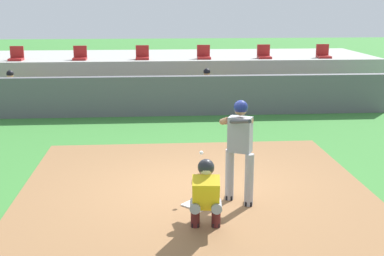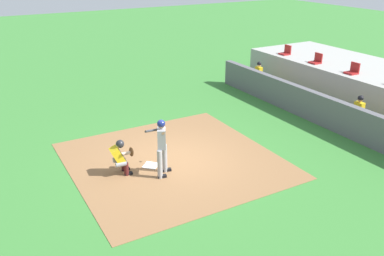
% 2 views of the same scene
% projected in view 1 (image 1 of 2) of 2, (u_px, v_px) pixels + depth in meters
% --- Properties ---
extents(ground_plane, '(80.00, 80.00, 0.00)m').
position_uv_depth(ground_plane, '(195.00, 189.00, 9.66)').
color(ground_plane, '#387A33').
extents(dirt_infield, '(6.40, 6.40, 0.01)m').
position_uv_depth(dirt_infield, '(195.00, 189.00, 9.66)').
color(dirt_infield, olive).
rests_on(dirt_infield, ground).
extents(home_plate, '(0.62, 0.62, 0.02)m').
position_uv_depth(home_plate, '(199.00, 204.00, 8.88)').
color(home_plate, white).
rests_on(home_plate, dirt_infield).
extents(batter_at_plate, '(0.57, 0.89, 1.80)m').
position_uv_depth(batter_at_plate, '(239.00, 145.00, 8.77)').
color(batter_at_plate, '#99999E').
rests_on(batter_at_plate, ground).
extents(catcher_crouched, '(0.51, 1.77, 1.13)m').
position_uv_depth(catcher_crouched, '(205.00, 192.00, 7.81)').
color(catcher_crouched, gray).
rests_on(catcher_crouched, ground).
extents(dugout_wall, '(13.00, 0.30, 1.20)m').
position_uv_depth(dugout_wall, '(177.00, 96.00, 15.81)').
color(dugout_wall, '#59595E').
rests_on(dugout_wall, ground).
extents(dugout_bench, '(11.80, 0.44, 0.45)m').
position_uv_depth(dugout_bench, '(176.00, 102.00, 16.87)').
color(dugout_bench, olive).
rests_on(dugout_bench, ground).
extents(dugout_player_0, '(0.49, 0.70, 1.30)m').
position_uv_depth(dugout_player_0, '(10.00, 91.00, 16.23)').
color(dugout_player_0, '#939399').
rests_on(dugout_player_0, ground).
extents(dugout_player_1, '(0.49, 0.70, 1.30)m').
position_uv_depth(dugout_player_1, '(207.00, 88.00, 16.68)').
color(dugout_player_1, '#939399').
rests_on(dugout_player_1, ground).
extents(stands_platform, '(15.00, 4.40, 1.40)m').
position_uv_depth(stands_platform, '(172.00, 73.00, 20.05)').
color(stands_platform, '#9E9E99').
rests_on(stands_platform, ground).
extents(stadium_seat_0, '(0.46, 0.46, 0.48)m').
position_uv_depth(stadium_seat_0, '(16.00, 56.00, 17.97)').
color(stadium_seat_0, '#A51E1E').
rests_on(stadium_seat_0, stands_platform).
extents(stadium_seat_1, '(0.46, 0.46, 0.48)m').
position_uv_depth(stadium_seat_1, '(80.00, 56.00, 18.14)').
color(stadium_seat_1, '#A51E1E').
rests_on(stadium_seat_1, stands_platform).
extents(stadium_seat_2, '(0.46, 0.46, 0.48)m').
position_uv_depth(stadium_seat_2, '(142.00, 55.00, 18.30)').
color(stadium_seat_2, '#A51E1E').
rests_on(stadium_seat_2, stands_platform).
extents(stadium_seat_3, '(0.46, 0.46, 0.48)m').
position_uv_depth(stadium_seat_3, '(204.00, 55.00, 18.46)').
color(stadium_seat_3, '#A51E1E').
rests_on(stadium_seat_3, stands_platform).
extents(stadium_seat_4, '(0.46, 0.46, 0.48)m').
position_uv_depth(stadium_seat_4, '(264.00, 54.00, 18.62)').
color(stadium_seat_4, '#A51E1E').
rests_on(stadium_seat_4, stands_platform).
extents(stadium_seat_5, '(0.46, 0.46, 0.48)m').
position_uv_depth(stadium_seat_5, '(323.00, 54.00, 18.78)').
color(stadium_seat_5, '#A51E1E').
rests_on(stadium_seat_5, stands_platform).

